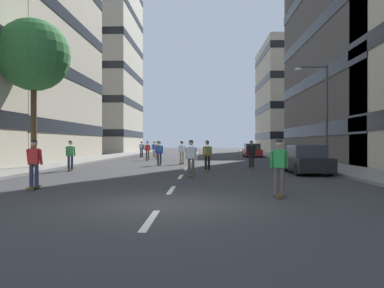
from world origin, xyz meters
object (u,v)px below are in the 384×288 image
skater_1 (34,161)px  skater_9 (279,165)px  skater_0 (157,149)px  streetlamp_right (321,104)px  skater_7 (70,153)px  skater_3 (159,151)px  skater_5 (182,151)px  parked_car_near (252,151)px  skater_11 (207,153)px  skater_2 (141,148)px  skater_8 (251,153)px  street_tree_near (34,55)px  skater_4 (191,157)px  skater_10 (154,148)px  parked_car_mid (306,160)px  skater_6 (147,150)px

skater_1 → skater_9: bearing=-10.6°
skater_1 → skater_0: bearing=87.1°
skater_1 → streetlamp_right: bearing=40.0°
skater_1 → skater_9: 8.43m
skater_1 → skater_7: (-1.77, 8.38, 0.03)m
skater_3 → skater_5: (1.51, 1.66, -0.03)m
parked_car_near → skater_11: size_ratio=2.47×
parked_car_near → skater_2: (-12.41, -1.33, 0.32)m
skater_2 → skater_8: bearing=-60.0°
street_tree_near → skater_1: 12.26m
skater_4 → skater_1: bearing=-138.7°
skater_10 → parked_car_mid: bearing=-63.5°
skater_4 → skater_11: same height
parked_car_near → skater_11: bearing=-104.1°
skater_4 → parked_car_mid: bearing=20.8°
parked_car_mid → skater_7: skater_7 is taller
parked_car_mid → skater_1: bearing=-148.4°
skater_0 → skater_1: (-1.26, -24.43, 0.00)m
skater_9 → street_tree_near: bearing=138.8°
parked_car_near → skater_2: 12.48m
skater_9 → skater_10: (-8.03, 30.98, 0.00)m
skater_3 → skater_10: 16.03m
parked_car_near → street_tree_near: (-15.94, -19.82, 6.32)m
skater_3 → skater_11: size_ratio=1.00×
skater_2 → streetlamp_right: bearing=-49.1°
skater_1 → skater_6: (0.78, 21.04, 0.00)m
skater_4 → skater_7: size_ratio=1.00×
street_tree_near → skater_0: bearing=68.6°
skater_4 → skater_5: size_ratio=1.00×
parked_car_mid → skater_4: skater_4 is taller
skater_4 → skater_3: bearing=106.3°
skater_9 → parked_car_near: bearing=84.2°
skater_4 → skater_10: 25.22m
skater_2 → skater_3: bearing=-75.5°
skater_5 → skater_9: bearing=-76.6°
streetlamp_right → skater_4: streetlamp_right is taller
skater_4 → skater_10: bearing=101.7°
skater_6 → skater_10: 8.41m
skater_4 → skater_6: 16.94m
skater_3 → skater_4: size_ratio=1.00×
skater_1 → parked_car_mid: bearing=31.6°
skater_1 → skater_4: bearing=41.3°
parked_car_near → skater_8: 18.79m
skater_5 → skater_6: 6.76m
streetlamp_right → skater_4: size_ratio=3.65×
skater_2 → skater_8: (10.00, -17.30, -0.03)m
parked_car_near → skater_7: bearing=-122.0°
streetlamp_right → skater_5: size_ratio=3.65×
skater_3 → skater_8: size_ratio=1.00×
streetlamp_right → skater_11: 8.48m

